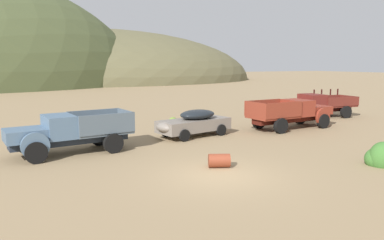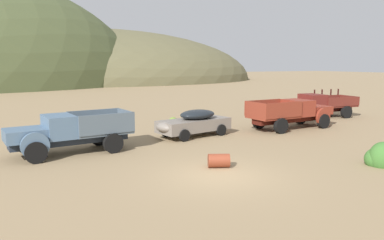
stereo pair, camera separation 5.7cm
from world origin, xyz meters
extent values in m
plane|color=#937A56|center=(0.00, 0.00, 0.00)|extent=(300.00, 300.00, 0.00)
ellipsoid|color=brown|center=(13.14, 84.43, 0.00)|extent=(81.10, 59.81, 25.42)
cube|color=#262D39|center=(-4.62, 6.19, 0.66)|extent=(5.54, 1.63, 0.36)
cube|color=slate|center=(-6.61, 5.93, 1.11)|extent=(1.93, 1.86, 0.55)
cube|color=#B7B2A8|center=(-7.41, 5.83, 1.09)|extent=(0.23, 1.14, 0.44)
cylinder|color=slate|center=(-6.51, 6.93, 0.76)|extent=(1.21, 0.33, 1.20)
cylinder|color=slate|center=(-6.26, 4.99, 0.76)|extent=(1.21, 0.33, 1.20)
cube|color=slate|center=(-5.13, 6.13, 1.36)|extent=(1.50, 2.05, 1.05)
cube|color=black|center=(-5.69, 6.05, 1.57)|extent=(0.26, 1.60, 0.59)
cube|color=#4D5B67|center=(-3.13, 6.39, 0.90)|extent=(2.99, 2.32, 0.12)
cube|color=#4D5B67|center=(-3.26, 7.37, 1.43)|extent=(2.75, 0.46, 0.95)
cube|color=#4D5B67|center=(-3.01, 5.41, 1.43)|extent=(2.75, 0.46, 0.95)
cube|color=#4D5B67|center=(-1.82, 6.56, 1.43)|extent=(0.36, 1.98, 0.95)
cylinder|color=black|center=(-6.52, 6.98, 0.48)|extent=(0.99, 0.40, 0.96)
cylinder|color=black|center=(-6.25, 4.94, 0.48)|extent=(0.99, 0.40, 0.96)
cylinder|color=black|center=(-3.04, 7.44, 0.48)|extent=(0.99, 0.40, 0.96)
cylinder|color=black|center=(-2.77, 5.39, 0.48)|extent=(0.99, 0.40, 0.96)
cube|color=slate|center=(2.58, 7.52, 0.68)|extent=(4.73, 2.68, 0.68)
ellipsoid|color=black|center=(2.84, 7.58, 1.28)|extent=(2.60, 2.00, 0.57)
ellipsoid|color=slate|center=(0.62, 7.07, 0.75)|extent=(1.26, 1.57, 0.61)
cylinder|color=black|center=(1.04, 8.06, 0.34)|extent=(0.71, 0.35, 0.68)
cylinder|color=black|center=(1.42, 6.37, 0.34)|extent=(0.71, 0.35, 0.68)
cylinder|color=black|center=(3.73, 8.67, 0.34)|extent=(0.71, 0.35, 0.68)
cylinder|color=black|center=(4.12, 6.98, 0.34)|extent=(0.71, 0.35, 0.68)
cube|color=#42140D|center=(9.53, 7.10, 0.66)|extent=(5.95, 1.39, 0.36)
cube|color=maroon|center=(11.69, 7.28, 1.11)|extent=(1.99, 1.78, 0.55)
cube|color=#B7B2A8|center=(12.56, 7.35, 1.09)|extent=(0.17, 1.13, 0.44)
cylinder|color=maroon|center=(11.52, 6.29, 0.76)|extent=(1.21, 0.27, 1.20)
cylinder|color=maroon|center=(11.37, 8.23, 0.76)|extent=(1.21, 0.27, 1.20)
cube|color=maroon|center=(10.09, 7.15, 1.36)|extent=(1.51, 1.99, 1.05)
cube|color=black|center=(10.70, 7.20, 1.57)|extent=(0.18, 1.60, 0.59)
cube|color=maroon|center=(7.92, 6.98, 0.90)|extent=(3.12, 2.20, 0.12)
cube|color=maroon|center=(8.00, 6.00, 1.43)|extent=(2.98, 0.34, 0.95)
cube|color=maroon|center=(7.84, 7.96, 1.43)|extent=(2.98, 0.34, 0.95)
cube|color=maroon|center=(6.50, 6.86, 1.43)|extent=(0.26, 1.97, 0.95)
cylinder|color=black|center=(11.53, 6.24, 0.48)|extent=(0.98, 0.36, 0.96)
cylinder|color=black|center=(11.37, 8.28, 0.48)|extent=(0.98, 0.36, 0.96)
cylinder|color=black|center=(7.76, 5.94, 0.48)|extent=(0.98, 0.36, 0.96)
cylinder|color=black|center=(7.59, 7.98, 0.48)|extent=(0.98, 0.36, 0.96)
cube|color=black|center=(14.76, 10.12, 0.66)|extent=(6.15, 1.32, 0.36)
cube|color=maroon|center=(12.52, 10.26, 1.11)|extent=(2.03, 1.79, 0.55)
cube|color=#B7B2A8|center=(11.62, 10.32, 1.09)|extent=(0.15, 1.15, 0.44)
cylinder|color=maroon|center=(12.84, 11.23, 0.76)|extent=(1.21, 0.26, 1.20)
cylinder|color=maroon|center=(12.71, 9.25, 0.76)|extent=(1.21, 0.26, 1.20)
cube|color=maroon|center=(14.18, 10.15, 1.36)|extent=(1.53, 2.00, 1.05)
cube|color=black|center=(13.55, 10.19, 1.57)|extent=(0.15, 1.63, 0.59)
cube|color=maroon|center=(16.43, 10.01, 0.90)|extent=(3.20, 2.19, 0.12)
cube|color=maroon|center=(16.49, 11.01, 1.31)|extent=(3.08, 0.29, 0.70)
cube|color=maroon|center=(16.37, 9.01, 1.31)|extent=(3.08, 0.29, 0.70)
cube|color=maroon|center=(17.90, 9.92, 1.31)|extent=(0.23, 2.00, 0.70)
cube|color=black|center=(17.72, 10.93, 1.91)|extent=(0.08, 0.08, 0.50)
cube|color=black|center=(16.95, 10.98, 1.91)|extent=(0.08, 0.08, 0.50)
cube|color=black|center=(16.03, 11.04, 1.91)|extent=(0.08, 0.08, 0.50)
cube|color=black|center=(15.26, 11.09, 1.91)|extent=(0.08, 0.08, 0.50)
cylinder|color=black|center=(12.84, 11.28, 0.48)|extent=(0.98, 0.34, 0.96)
cylinder|color=black|center=(12.71, 9.20, 0.48)|extent=(0.98, 0.34, 0.96)
cylinder|color=black|center=(16.75, 11.04, 0.48)|extent=(0.98, 0.34, 0.96)
cylinder|color=black|center=(16.62, 8.96, 0.48)|extent=(0.98, 0.34, 0.96)
cylinder|color=brown|center=(0.57, 1.00, 0.29)|extent=(1.04, 0.87, 0.57)
ellipsoid|color=#3D702D|center=(6.85, -1.58, 0.26)|extent=(1.12, 1.01, 0.95)
ellipsoid|color=#3D702D|center=(6.92, -1.79, 0.37)|extent=(1.22, 1.10, 1.33)
ellipsoid|color=olive|center=(3.12, 12.02, 0.19)|extent=(0.69, 0.62, 0.68)
ellipsoid|color=olive|center=(3.14, 12.10, 0.15)|extent=(0.57, 0.52, 0.55)
camera|label=1|loc=(-7.01, -12.13, 4.29)|focal=35.05mm
camera|label=2|loc=(-6.96, -12.16, 4.29)|focal=35.05mm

